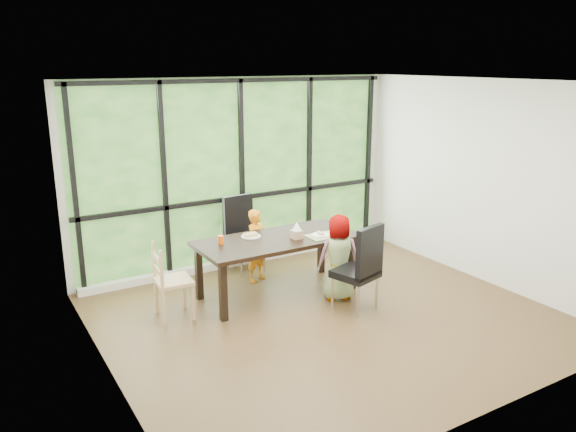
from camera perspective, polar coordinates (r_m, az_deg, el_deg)
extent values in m
plane|color=black|center=(6.80, 4.00, -10.09)|extent=(5.00, 5.00, 0.00)
plane|color=silver|center=(8.23, -4.83, 4.34)|extent=(5.00, 0.00, 5.00)
cube|color=#234C1C|center=(8.21, -4.76, 4.32)|extent=(4.80, 0.02, 2.65)
cube|color=silver|center=(8.49, -4.33, -4.41)|extent=(4.80, 0.12, 0.10)
cube|color=black|center=(7.29, -1.08, -5.05)|extent=(2.11, 1.06, 0.75)
cube|color=black|center=(8.02, -4.29, -1.91)|extent=(0.50, 0.50, 1.08)
cube|color=black|center=(6.83, 6.79, -5.12)|extent=(0.57, 0.57, 1.08)
cube|color=tan|center=(6.75, -11.44, -6.39)|extent=(0.43, 0.45, 0.90)
imported|color=orange|center=(7.71, -3.15, -2.95)|extent=(0.43, 0.37, 1.00)
imported|color=slate|center=(7.13, 5.23, -4.11)|extent=(0.62, 0.51, 1.09)
cube|color=tan|center=(7.27, 3.55, -1.99)|extent=(0.41, 0.30, 0.01)
cylinder|color=white|center=(7.23, -3.74, -2.05)|extent=(0.25, 0.25, 0.02)
cylinder|color=white|center=(7.29, 3.29, -1.90)|extent=(0.22, 0.22, 0.01)
cylinder|color=#FF5F09|center=(6.98, -6.77, -2.38)|extent=(0.07, 0.07, 0.10)
cylinder|color=#4EDD3E|center=(7.40, 5.42, -1.25)|extent=(0.08, 0.08, 0.12)
cylinder|color=white|center=(7.71, 4.85, -0.64)|extent=(0.09, 0.09, 0.09)
cube|color=tan|center=(7.14, 0.87, -1.85)|extent=(0.13, 0.13, 0.11)
cylinder|color=white|center=(6.95, -6.80, -1.66)|extent=(0.01, 0.04, 0.20)
cylinder|color=pink|center=(7.37, 5.44, -0.51)|extent=(0.01, 0.04, 0.20)
cone|color=white|center=(7.11, 0.88, -1.01)|extent=(0.12, 0.12, 0.11)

